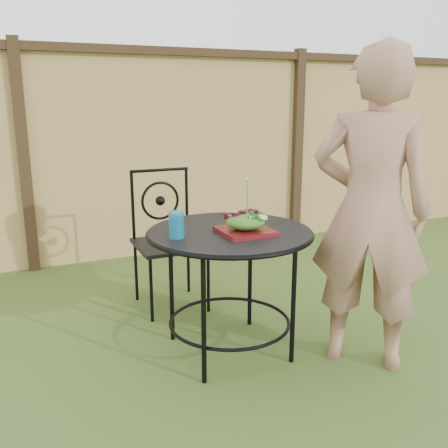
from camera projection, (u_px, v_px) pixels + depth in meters
name	position (u px, v px, depth m)	size (l,w,h in m)	color
ground	(297.00, 352.00, 2.90)	(60.00, 60.00, 0.00)	#2D4917
fence	(174.00, 152.00, 4.61)	(8.00, 0.12, 1.90)	#EAC173
patio_table	(230.00, 254.00, 2.78)	(0.92, 0.92, 0.72)	black
patio_chair	(168.00, 235.00, 3.48)	(0.46, 0.46, 0.95)	black
diner	(371.00, 211.00, 2.61)	(0.62, 0.41, 1.71)	#A4725E
salad_plate	(245.00, 231.00, 2.68)	(0.27, 0.27, 0.02)	#440B09
salad	(245.00, 222.00, 2.67)	(0.21, 0.21, 0.08)	#235614
fork	(247.00, 198.00, 2.64)	(0.01, 0.01, 0.18)	silver
drinking_glass	(177.00, 225.00, 2.58)	(0.08, 0.08, 0.14)	#0C6E96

